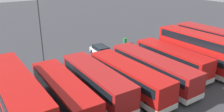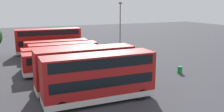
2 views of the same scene
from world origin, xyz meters
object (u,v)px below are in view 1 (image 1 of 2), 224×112
Objects in this scene: bus_double_decker_far_end at (17,101)px; waste_bin_yellow at (125,41)px; bus_single_deck_sixth at (96,81)px; bus_single_deck_seventh at (64,93)px; car_hatchback_silver at (101,51)px; bus_single_deck_third at (172,59)px; bus_single_deck_fifth at (129,77)px; bus_single_deck_fourth at (152,68)px; lamp_post_tall at (40,26)px; bus_double_decker_second at (195,50)px; bus_double_decker_near_end at (212,45)px.

bus_double_decker_far_end reaches higher than waste_bin_yellow.
bus_single_deck_sixth is 1.00× the size of bus_single_deck_seventh.
car_hatchback_silver is (-14.13, -10.66, -1.75)m from bus_double_decker_far_end.
car_hatchback_silver is at bearing -66.14° from bus_single_deck_third.
bus_single_deck_fifth reaches higher than waste_bin_yellow.
bus_single_deck_seventh is (10.40, -0.40, -0.00)m from bus_single_deck_fourth.
bus_single_deck_seventh is at bearing -5.87° from bus_single_deck_fifth.
lamp_post_tall is at bearing -53.21° from bus_single_deck_fourth.
bus_single_deck_sixth is (3.20, -1.06, -0.00)m from bus_single_deck_fifth.
bus_single_deck_sixth is (13.98, -0.82, -0.83)m from bus_double_decker_second.
bus_double_decker_near_end is 14.04m from waste_bin_yellow.
bus_single_deck_fourth is (3.97, 0.83, 0.00)m from bus_single_deck_third.
bus_single_deck_sixth is at bearing 0.36° from bus_single_deck_third.
bus_single_deck_fourth is at bearing 177.78° from bus_single_deck_seventh.
bus_single_deck_third and bus_single_deck_sixth have the same top height.
bus_single_deck_sixth is at bearing 99.40° from lamp_post_tall.
bus_single_deck_fifth is at bearing 179.45° from bus_double_decker_far_end.
bus_single_deck_sixth reaches higher than waste_bin_yellow.
waste_bin_yellow is (-12.87, -12.41, -1.15)m from bus_single_deck_sixth.
bus_double_decker_far_end reaches higher than bus_single_deck_sixth.
waste_bin_yellow is (-2.12, -12.35, -1.15)m from bus_single_deck_third.
lamp_post_tall is 15.52m from waste_bin_yellow.
bus_double_decker_far_end reaches higher than bus_single_deck_fifth.
lamp_post_tall is at bearing -40.27° from bus_single_deck_third.
bus_single_deck_fifth is 2.43× the size of car_hatchback_silver.
bus_double_decker_far_end is at bearing 3.19° from bus_single_deck_third.
bus_double_decker_second reaches higher than car_hatchback_silver.
bus_double_decker_near_end is at bearing -179.37° from bus_single_deck_fourth.
bus_double_decker_near_end and bus_double_decker_second have the same top height.
bus_single_deck_sixth is at bearing -174.30° from bus_single_deck_seventh.
bus_double_decker_far_end is (21.61, 0.14, 0.00)m from bus_double_decker_second.
bus_double_decker_second is at bearing -178.71° from bus_single_deck_fifth.
waste_bin_yellow is (-20.51, -13.37, -1.97)m from bus_double_decker_far_end.
lamp_post_tall reaches higher than bus_double_decker_far_end.
bus_double_decker_far_end is 24.56m from waste_bin_yellow.
bus_double_decker_far_end is 2.58× the size of car_hatchback_silver.
lamp_post_tall is at bearing -116.75° from bus_double_decker_far_end.
bus_double_decker_far_end is at bearing 0.37° from bus_double_decker_second.
waste_bin_yellow is (-14.64, -1.74, -4.84)m from lamp_post_tall.
bus_double_decker_near_end reaches higher than bus_single_deck_seventh.
lamp_post_tall is (12.52, -10.61, 3.69)m from bus_single_deck_third.
bus_double_decker_second is 14.02m from bus_single_deck_sixth.
bus_single_deck_fourth is (10.86, 0.12, -0.82)m from bus_double_decker_near_end.
waste_bin_yellow is at bearing -114.78° from bus_single_deck_fourth.
bus_single_deck_fifth is 0.94× the size of bus_double_decker_far_end.
bus_single_deck_fourth is 1.09× the size of bus_single_deck_fifth.
car_hatchback_silver is 6.93m from waste_bin_yellow.
bus_single_deck_third is 2.34× the size of car_hatchback_silver.
lamp_post_tall is at bearing -80.60° from bus_single_deck_sixth.
bus_double_decker_far_end is (4.02, 0.60, 0.83)m from bus_single_deck_seventh.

